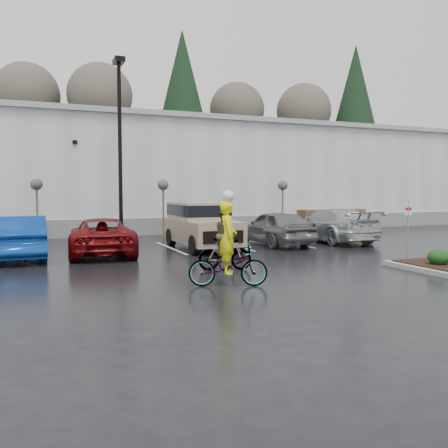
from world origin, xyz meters
name	(u,v)px	position (x,y,z in m)	size (l,w,h in m)	color
ground	(317,273)	(0.00, 0.00, 0.00)	(120.00, 120.00, 0.00)	black
warehouse	(152,176)	(0.00, 21.99, 3.65)	(60.50, 15.50, 7.20)	silver
wooded_ridge	(106,187)	(0.00, 45.00, 3.00)	(80.00, 25.00, 6.00)	#24411B
lamppost	(120,129)	(-4.00, 12.00, 5.69)	(0.50, 1.00, 9.22)	black
sapling_west	(37,188)	(-8.00, 13.00, 2.73)	(0.60, 0.60, 3.20)	#533921
sapling_mid	(163,188)	(-1.50, 13.00, 2.73)	(0.60, 0.60, 3.20)	#533921
sapling_east	(283,188)	(6.00, 13.00, 2.73)	(0.60, 0.60, 3.20)	#533921
pallet_stack_a	(309,220)	(8.50, 14.00, 0.68)	(1.20, 1.20, 1.35)	#533921
pallet_stack_b	(330,219)	(10.20, 14.00, 0.68)	(1.20, 1.20, 1.35)	#533921
pallet_stack_c	(353,219)	(12.00, 14.00, 0.68)	(1.20, 1.20, 1.35)	#533921
shrub_a	(439,257)	(4.00, -1.00, 0.41)	(0.70, 0.70, 0.52)	black
fire_lane_sign	(408,224)	(3.80, 0.20, 1.41)	(0.30, 0.05, 2.20)	gray
car_blue	(22,237)	(-8.63, 6.89, 0.82)	(1.73, 4.95, 1.63)	#0D3B97
car_red	(102,236)	(-5.65, 6.90, 0.74)	(2.46, 5.35, 1.49)	#66090B
suv_tan	(202,226)	(-1.27, 7.20, 1.03)	(2.20, 5.10, 2.06)	gray
car_grey	(275,228)	(2.42, 7.31, 0.83)	(1.95, 4.86, 1.65)	slate
car_far_silver	(331,225)	(5.76, 7.53, 0.84)	(2.36, 5.81, 1.68)	#B6BABE
cyclist_hivis	(228,257)	(-3.38, -0.88, 0.79)	(2.25, 1.42, 2.58)	#3F3F44
cyclist_olive	(225,246)	(-2.49, 1.50, 0.80)	(1.73, 0.87, 2.16)	#3F3F44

